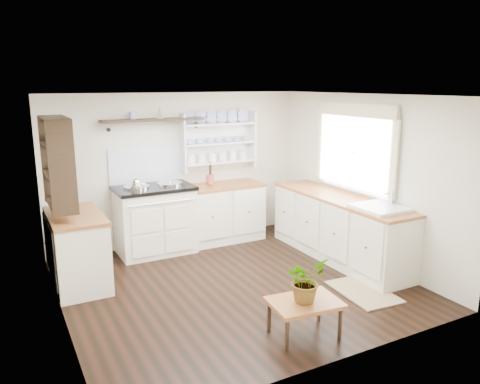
% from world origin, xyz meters
% --- Properties ---
extents(floor, '(4.00, 3.80, 0.01)m').
position_xyz_m(floor, '(0.00, 0.00, 0.00)').
color(floor, black).
rests_on(floor, ground).
extents(wall_back, '(4.00, 0.02, 2.30)m').
position_xyz_m(wall_back, '(0.00, 1.90, 1.15)').
color(wall_back, beige).
rests_on(wall_back, ground).
extents(wall_right, '(0.02, 3.80, 2.30)m').
position_xyz_m(wall_right, '(2.00, 0.00, 1.15)').
color(wall_right, beige).
rests_on(wall_right, ground).
extents(wall_left, '(0.02, 3.80, 2.30)m').
position_xyz_m(wall_left, '(-2.00, 0.00, 1.15)').
color(wall_left, beige).
rests_on(wall_left, ground).
extents(ceiling, '(4.00, 3.80, 0.01)m').
position_xyz_m(ceiling, '(0.00, 0.00, 2.30)').
color(ceiling, white).
rests_on(ceiling, wall_back).
extents(window, '(0.08, 1.55, 1.22)m').
position_xyz_m(window, '(1.95, 0.15, 1.56)').
color(window, white).
rests_on(window, wall_right).
extents(aga_cooker, '(1.11, 0.77, 1.02)m').
position_xyz_m(aga_cooker, '(-0.51, 1.57, 0.50)').
color(aga_cooker, white).
rests_on(aga_cooker, floor).
extents(back_cabinets, '(1.27, 0.63, 0.90)m').
position_xyz_m(back_cabinets, '(0.60, 1.60, 0.46)').
color(back_cabinets, silver).
rests_on(back_cabinets, floor).
extents(right_cabinets, '(0.62, 2.43, 0.90)m').
position_xyz_m(right_cabinets, '(1.70, 0.10, 0.46)').
color(right_cabinets, silver).
rests_on(right_cabinets, floor).
extents(belfast_sink, '(0.55, 0.60, 0.45)m').
position_xyz_m(belfast_sink, '(1.70, -0.65, 0.80)').
color(belfast_sink, white).
rests_on(belfast_sink, right_cabinets).
extents(left_cabinets, '(0.62, 1.13, 0.90)m').
position_xyz_m(left_cabinets, '(-1.70, 0.90, 0.46)').
color(left_cabinets, silver).
rests_on(left_cabinets, floor).
extents(plate_rack, '(1.20, 0.22, 0.90)m').
position_xyz_m(plate_rack, '(0.65, 1.86, 1.56)').
color(plate_rack, white).
rests_on(plate_rack, wall_back).
extents(high_shelf, '(1.50, 0.29, 0.16)m').
position_xyz_m(high_shelf, '(-0.40, 1.78, 1.91)').
color(high_shelf, black).
rests_on(high_shelf, wall_back).
extents(left_shelving, '(0.28, 0.80, 1.05)m').
position_xyz_m(left_shelving, '(-1.84, 0.90, 1.55)').
color(left_shelving, black).
rests_on(left_shelving, wall_left).
extents(kettle, '(0.18, 0.18, 0.22)m').
position_xyz_m(kettle, '(-0.79, 1.45, 1.04)').
color(kettle, silver).
rests_on(kettle, aga_cooker).
extents(utensil_crock, '(0.12, 0.12, 0.14)m').
position_xyz_m(utensil_crock, '(0.44, 1.68, 0.98)').
color(utensil_crock, '#AA493E').
rests_on(utensil_crock, back_cabinets).
extents(center_table, '(0.72, 0.55, 0.37)m').
position_xyz_m(center_table, '(0.05, -1.40, 0.32)').
color(center_table, brown).
rests_on(center_table, floor).
extents(potted_plant, '(0.47, 0.43, 0.44)m').
position_xyz_m(potted_plant, '(0.05, -1.40, 0.59)').
color(potted_plant, '#3F7233').
rests_on(potted_plant, center_table).
extents(floor_rug, '(0.62, 0.89, 0.02)m').
position_xyz_m(floor_rug, '(1.25, -0.94, 0.01)').
color(floor_rug, '#81674B').
rests_on(floor_rug, floor).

